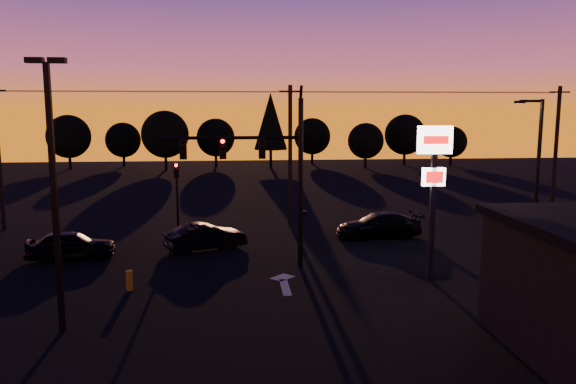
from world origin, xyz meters
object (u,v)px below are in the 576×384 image
object	(u,v)px
bollard	(129,280)
pylon_sign	(434,170)
parking_lot_light	(53,178)
car_left	(71,245)
suv_parked	(574,289)
secondary_signal	(177,188)
streetlight	(536,169)
car_right	(379,225)
traffic_signal_mast	(267,165)
car_mid	(206,237)

from	to	relation	value
bollard	pylon_sign	bearing A→B (deg)	1.12
parking_lot_light	bollard	world-z (taller)	parking_lot_light
car_left	suv_parked	xyz separation A→B (m)	(20.98, -9.09, 0.02)
secondary_signal	parking_lot_light	xyz separation A→B (m)	(-2.50, -14.49, 2.41)
bollard	car_left	bearing A→B (deg)	125.85
streetlight	car_right	size ratio (longest dim) A/B	1.60
pylon_sign	suv_parked	distance (m)	7.14
streetlight	suv_parked	world-z (taller)	streetlight
secondary_signal	suv_parked	distance (m)	21.51
parking_lot_light	car_right	size ratio (longest dim) A/B	1.83
secondary_signal	pylon_sign	world-z (taller)	pylon_sign
traffic_signal_mast	bollard	distance (m)	7.93
parking_lot_light	bollard	distance (m)	6.61
parking_lot_light	streetlight	xyz separation A→B (m)	(21.41, 8.50, -0.85)
traffic_signal_mast	streetlight	size ratio (longest dim) A/B	1.07
car_right	suv_parked	xyz separation A→B (m)	(4.32, -12.38, 0.03)
pylon_sign	car_mid	size ratio (longest dim) A/B	1.58
parking_lot_light	streetlight	world-z (taller)	parking_lot_light
traffic_signal_mast	car_mid	xyz separation A→B (m)	(-3.07, 3.81, -4.23)
streetlight	car_right	xyz separation A→B (m)	(-7.08, 4.31, -3.70)
bollard	car_left	size ratio (longest dim) A/B	0.20
streetlight	bollard	size ratio (longest dim) A/B	9.47
car_right	traffic_signal_mast	bearing A→B (deg)	-52.78
secondary_signal	pylon_sign	xyz separation A→B (m)	(12.00, -9.99, 2.05)
bollard	suv_parked	bearing A→B (deg)	-12.50
parking_lot_light	pylon_sign	xyz separation A→B (m)	(14.50, 4.50, -0.36)
car_left	car_mid	xyz separation A→B (m)	(6.66, 1.29, -0.02)
pylon_sign	car_right	xyz separation A→B (m)	(-0.17, 8.32, -4.19)
pylon_sign	streetlight	size ratio (longest dim) A/B	0.85
car_right	pylon_sign	bearing A→B (deg)	-1.64
parking_lot_light	streetlight	size ratio (longest dim) A/B	1.14
pylon_sign	bollard	xyz separation A→B (m)	(-13.01, -0.25, -4.49)
parking_lot_light	car_right	xyz separation A→B (m)	(14.33, 12.81, -4.55)
pylon_sign	suv_parked	size ratio (longest dim) A/B	1.25
traffic_signal_mast	suv_parked	distance (m)	13.68
traffic_signal_mast	bollard	size ratio (longest dim) A/B	10.15
pylon_sign	bollard	distance (m)	13.77
pylon_sign	car_mid	bearing A→B (deg)	148.18
traffic_signal_mast	streetlight	distance (m)	14.10
pylon_sign	bollard	world-z (taller)	pylon_sign
pylon_sign	car_mid	distance (m)	12.68
car_mid	pylon_sign	bearing A→B (deg)	-145.44
parking_lot_light	suv_parked	bearing A→B (deg)	1.34
car_left	car_right	distance (m)	16.98
bollard	parking_lot_light	bearing A→B (deg)	-109.30
traffic_signal_mast	pylon_sign	bearing A→B (deg)	-19.36
secondary_signal	bollard	bearing A→B (deg)	-95.65
pylon_sign	streetlight	world-z (taller)	streetlight
traffic_signal_mast	car_left	world-z (taller)	traffic_signal_mast
parking_lot_light	traffic_signal_mast	bearing A→B (deg)	43.37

